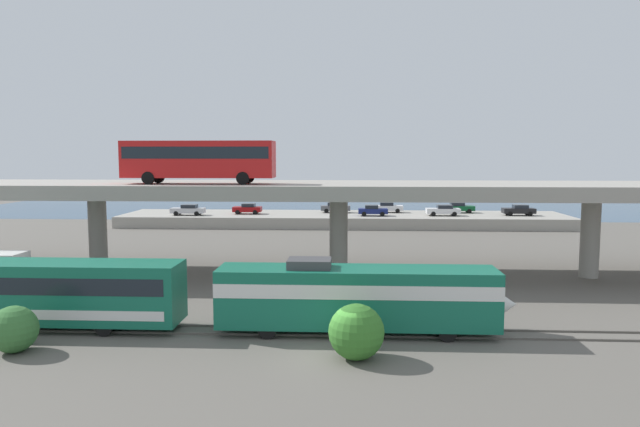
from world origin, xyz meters
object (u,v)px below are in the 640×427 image
Objects in this scene: parked_car_2 at (373,210)px; parked_car_3 at (248,209)px; transit_bus_on_overpass at (199,158)px; parked_car_6 at (443,210)px; service_truck_west at (3,272)px; parked_car_0 at (388,207)px; parked_car_5 at (519,210)px; train_locomotive at (371,295)px; parked_car_4 at (188,210)px; parked_car_7 at (458,207)px; parked_car_1 at (335,207)px.

parked_car_2 is 1.00× the size of parked_car_3.
transit_bus_on_overpass is 2.97× the size of parked_car_2.
parked_car_3 is 27.59m from parked_car_6.
transit_bus_on_overpass reaches higher than service_truck_west.
parked_car_0 is 18.30m from parked_car_5.
train_locomotive is 53.66m from parked_car_4.
parked_car_0 and parked_car_3 have the same top height.
parked_car_7 is (27.83, 39.61, -7.37)m from transit_bus_on_overpass.
parked_car_2 reaches higher than service_truck_west.
parked_car_7 is at bearing -171.76° from parked_car_4.
transit_bus_on_overpass is at bearing 133.24° from train_locomotive.
parked_car_2 is at bearing -113.70° from transit_bus_on_overpass.
transit_bus_on_overpass is 43.88m from parked_car_0.
train_locomotive is at bearing -86.42° from parked_car_1.
parked_car_0 is at bearing 4.49° from parked_car_1.
parked_car_7 is (12.67, 5.05, 0.00)m from parked_car_2.
parked_car_7 is at bearing -125.10° from transit_bus_on_overpass.
transit_bus_on_overpass reaches higher than parked_car_3.
train_locomotive reaches higher than parked_car_0.
parked_car_6 is (27.57, -1.05, 0.00)m from parked_car_3.
transit_bus_on_overpass is 36.41m from parked_car_4.
parked_car_1 is at bearing -6.40° from parked_car_5.
parked_car_3 is 0.87× the size of parked_car_6.
parked_car_2 and parked_car_5 have the same top height.
parked_car_6 is (7.41, -4.27, 0.00)m from parked_car_0.
transit_bus_on_overpass is at bearing -113.94° from parked_car_0.
service_truck_west is 1.46× the size of parked_car_4.
parked_car_3 is (-15.82, 50.35, 0.13)m from train_locomotive.
parked_car_0 is (4.34, 53.58, 0.14)m from train_locomotive.
parked_car_4 is 38.81m from parked_car_7.
parked_car_1 is 25.79m from parked_car_5.
train_locomotive reaches higher than parked_car_1.
parked_car_0 is at bearing -179.56° from parked_car_7.
parked_car_5 is at bearing -24.80° from parked_car_7.
train_locomotive is 2.43× the size of service_truck_west.
parked_car_3 is 8.28m from parked_car_4.
parked_car_6 is (9.79, 0.70, 0.00)m from parked_car_2.
train_locomotive reaches higher than parked_car_6.
parked_car_4 and parked_car_6 have the same top height.
parked_car_5 is (20.36, 1.50, 0.00)m from parked_car_2.
parked_car_2 is (-2.39, -4.98, -0.00)m from parked_car_0.
parked_car_2 is at bearing -158.25° from parked_car_7.
parked_car_6 is at bearing 76.60° from train_locomotive.
parked_car_5 reaches higher than service_truck_west.
transit_bus_on_overpass is 38.45m from parked_car_2.
service_truck_west is 61.22m from parked_car_7.
train_locomotive is 3.82× the size of parked_car_0.
parked_car_1 and parked_car_4 have the same top height.
parked_car_4 and parked_car_5 have the same top height.
transit_bus_on_overpass reaches higher than parked_car_4.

